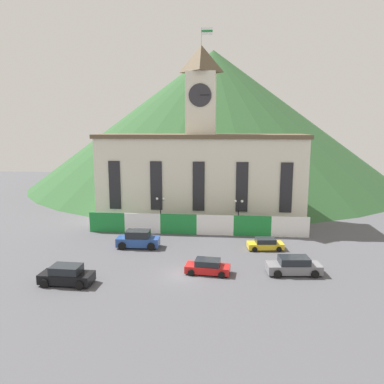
% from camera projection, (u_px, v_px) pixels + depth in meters
% --- Properties ---
extents(ground_plane, '(160.00, 160.00, 0.00)m').
position_uv_depth(ground_plane, '(185.00, 275.00, 36.97)').
color(ground_plane, '#4C4C51').
extents(civic_building, '(30.99, 8.96, 28.40)m').
position_uv_depth(civic_building, '(201.00, 172.00, 56.74)').
color(civic_building, silver).
rests_on(civic_building, ground).
extents(banner_fence, '(29.80, 0.12, 2.78)m').
position_uv_depth(banner_fence, '(197.00, 225.00, 50.46)').
color(banner_fence, '#1E8438').
rests_on(banner_fence, ground).
extents(hillside_backdrop, '(90.78, 90.78, 33.37)m').
position_uv_depth(hillside_backdrop, '(213.00, 118.00, 96.59)').
color(hillside_backdrop, '#2D562D').
rests_on(hillside_backdrop, ground).
extents(street_lamp_right, '(1.26, 0.36, 4.82)m').
position_uv_depth(street_lamp_right, '(160.00, 207.00, 51.69)').
color(street_lamp_right, black).
rests_on(street_lamp_right, ground).
extents(street_lamp_left, '(1.26, 0.36, 4.68)m').
position_uv_depth(street_lamp_left, '(239.00, 209.00, 50.69)').
color(street_lamp_left, black).
rests_on(street_lamp_left, ground).
extents(car_red_sedan, '(4.55, 2.46, 1.45)m').
position_uv_depth(car_red_sedan, '(208.00, 267.00, 37.24)').
color(car_red_sedan, red).
rests_on(car_red_sedan, ground).
extents(car_black_suv, '(4.96, 2.48, 1.80)m').
position_uv_depth(car_black_suv, '(67.00, 275.00, 34.71)').
color(car_black_suv, black).
rests_on(car_black_suv, ground).
extents(car_blue_van, '(5.17, 2.52, 2.10)m').
position_uv_depth(car_blue_van, '(138.00, 240.00, 45.24)').
color(car_blue_van, '#284C99').
rests_on(car_blue_van, ground).
extents(car_gray_pickup, '(5.47, 2.77, 1.75)m').
position_uv_depth(car_gray_pickup, '(294.00, 266.00, 37.09)').
color(car_gray_pickup, slate).
rests_on(car_gray_pickup, ground).
extents(car_yellow_coupe, '(4.38, 2.52, 1.35)m').
position_uv_depth(car_yellow_coupe, '(265.00, 244.00, 44.58)').
color(car_yellow_coupe, yellow).
rests_on(car_yellow_coupe, ground).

